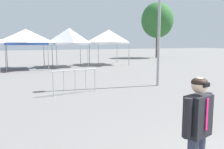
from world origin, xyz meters
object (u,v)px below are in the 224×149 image
Objects in this scene: canopy_tent_left_of_center at (26,37)px; canopy_tent_behind_center at (108,37)px; canopy_tent_behind_left at (69,37)px; crowd_barrier_by_lift at (75,77)px; tree_behind_tents_left at (157,20)px; person_foreground at (197,128)px.

canopy_tent_left_of_center is 8.03m from canopy_tent_behind_center.
canopy_tent_behind_left is 1.70× the size of crowd_barrier_by_lift.
canopy_tent_left_of_center is 1.67× the size of crowd_barrier_by_lift.
canopy_tent_behind_center reaches higher than canopy_tent_left_of_center.
canopy_tent_behind_left is at bearing -153.84° from tree_behind_tents_left.
canopy_tent_left_of_center is 19.05m from person_foreground.
person_foreground is at bearing -92.84° from crowd_barrier_by_lift.
canopy_tent_behind_left is at bearing 76.37° from crowd_barrier_by_lift.
canopy_tent_left_of_center is 0.98× the size of canopy_tent_behind_left.
canopy_tent_behind_left is at bearing 80.54° from person_foreground.
tree_behind_tents_left is at bearing 22.75° from canopy_tent_left_of_center.
canopy_tent_behind_center is 1.97× the size of person_foreground.
canopy_tent_left_of_center is at bearing -172.01° from canopy_tent_behind_left.
person_foreground is 32.59m from tree_behind_tents_left.
crowd_barrier_by_lift is at bearing -119.80° from canopy_tent_behind_center.
canopy_tent_behind_center is at bearing -147.30° from tree_behind_tents_left.
tree_behind_tents_left is (10.66, 6.85, 2.58)m from canopy_tent_behind_center.
canopy_tent_behind_left reaches higher than person_foreground.
tree_behind_tents_left is at bearing 26.16° from canopy_tent_behind_left.
person_foreground is (-7.40, -19.94, -1.74)m from canopy_tent_behind_center.
canopy_tent_behind_left is at bearing -174.06° from canopy_tent_behind_center.
canopy_tent_behind_center is 14.28m from crowd_barrier_by_lift.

